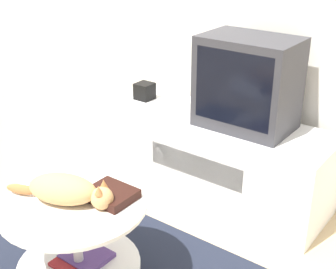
{
  "coord_description": "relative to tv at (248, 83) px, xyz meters",
  "views": [
    {
      "loc": [
        1.42,
        -1.17,
        1.59
      ],
      "look_at": [
        0.16,
        0.5,
        0.63
      ],
      "focal_mm": 50.0,
      "sensor_mm": 36.0,
      "label": 1
    }
  ],
  "objects": [
    {
      "name": "tv_stand",
      "position": [
        -0.16,
        -0.02,
        -0.51
      ],
      "size": [
        1.38,
        0.49,
        0.51
      ],
      "color": "white",
      "rests_on": "ground_plane"
    },
    {
      "name": "dvd_box",
      "position": [
        -0.1,
        -1.02,
        -0.25
      ],
      "size": [
        0.2,
        0.17,
        0.04
      ],
      "color": "black",
      "rests_on": "coffee_table"
    },
    {
      "name": "tv",
      "position": [
        0.0,
        0.0,
        0.0
      ],
      "size": [
        0.53,
        0.35,
        0.52
      ],
      "color": "#333338",
      "rests_on": "tv_stand"
    },
    {
      "name": "coffee_table",
      "position": [
        -0.2,
        -1.14,
        -0.44
      ],
      "size": [
        0.64,
        0.64,
        0.47
      ],
      "color": "#B2B2B7",
      "rests_on": "rug"
    },
    {
      "name": "cat",
      "position": [
        -0.22,
        -1.16,
        -0.21
      ],
      "size": [
        0.48,
        0.26,
        0.13
      ],
      "rotation": [
        0.0,
        0.0,
        0.37
      ],
      "color": "tan",
      "rests_on": "coffee_table"
    },
    {
      "name": "speaker",
      "position": [
        -0.75,
        0.0,
        -0.21
      ],
      "size": [
        0.11,
        0.11,
        0.11
      ],
      "color": "black",
      "rests_on": "tv_stand"
    }
  ]
}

